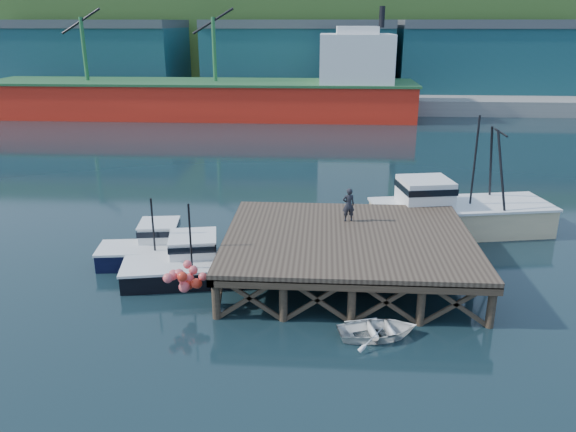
# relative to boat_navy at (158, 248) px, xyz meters

# --- Properties ---
(ground) EXTENTS (300.00, 300.00, 0.00)m
(ground) POSITION_rel_boat_navy_xyz_m (4.34, -1.00, -0.76)
(ground) COLOR black
(ground) RESTS_ON ground
(wharf) EXTENTS (12.00, 10.00, 2.62)m
(wharf) POSITION_rel_boat_navy_xyz_m (9.84, -1.18, 1.18)
(wharf) COLOR brown
(wharf) RESTS_ON ground
(far_quay) EXTENTS (160.00, 40.00, 2.00)m
(far_quay) POSITION_rel_boat_navy_xyz_m (4.34, 69.00, 0.24)
(far_quay) COLOR gray
(far_quay) RESTS_ON ground
(warehouse_left) EXTENTS (32.00, 16.00, 9.00)m
(warehouse_left) POSITION_rel_boat_navy_xyz_m (-30.66, 64.00, 5.74)
(warehouse_left) COLOR #194453
(warehouse_left) RESTS_ON far_quay
(warehouse_mid) EXTENTS (28.00, 16.00, 9.00)m
(warehouse_mid) POSITION_rel_boat_navy_xyz_m (4.34, 64.00, 5.74)
(warehouse_mid) COLOR #194453
(warehouse_mid) RESTS_ON far_quay
(warehouse_right) EXTENTS (30.00, 16.00, 9.00)m
(warehouse_right) POSITION_rel_boat_navy_xyz_m (34.34, 64.00, 5.74)
(warehouse_right) COLOR #194453
(warehouse_right) RESTS_ON far_quay
(cargo_ship) EXTENTS (55.50, 10.00, 13.75)m
(cargo_ship) POSITION_rel_boat_navy_xyz_m (-4.13, 47.00, 2.56)
(cargo_ship) COLOR red
(cargo_ship) RESTS_ON ground
(hillside) EXTENTS (220.00, 50.00, 22.00)m
(hillside) POSITION_rel_boat_navy_xyz_m (4.34, 99.00, 10.24)
(hillside) COLOR #2D511E
(hillside) RESTS_ON ground
(boat_navy) EXTENTS (6.25, 3.66, 3.76)m
(boat_navy) POSITION_rel_boat_navy_xyz_m (0.00, 0.00, 0.00)
(boat_navy) COLOR black
(boat_navy) RESTS_ON ground
(boat_black) EXTENTS (7.09, 5.89, 4.17)m
(boat_black) POSITION_rel_boat_navy_xyz_m (2.29, -1.91, 0.01)
(boat_black) COLOR black
(boat_black) RESTS_ON ground
(trawler) EXTENTS (10.98, 5.60, 7.01)m
(trawler) POSITION_rel_boat_navy_xyz_m (16.54, 5.50, 0.69)
(trawler) COLOR beige
(trawler) RESTS_ON ground
(dinghy) EXTENTS (3.65, 2.95, 0.67)m
(dinghy) POSITION_rel_boat_navy_xyz_m (10.87, -6.80, -0.42)
(dinghy) COLOR white
(dinghy) RESTS_ON ground
(dockworker) EXTENTS (0.71, 0.54, 1.77)m
(dockworker) POSITION_rel_boat_navy_xyz_m (9.89, 1.08, 2.25)
(dockworker) COLOR black
(dockworker) RESTS_ON wharf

